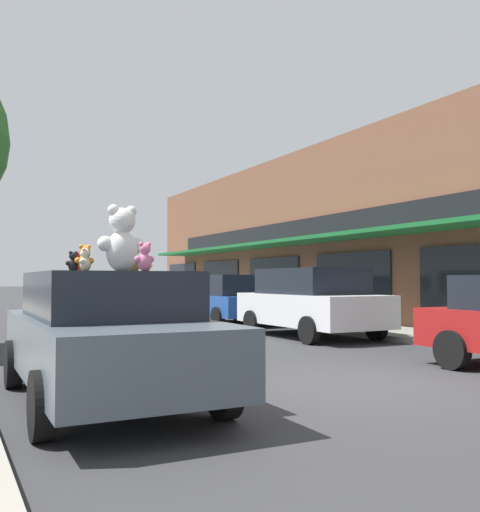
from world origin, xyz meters
TOP-DOWN VIEW (x-y plane):
  - ground_plane at (0.00, 0.00)m, footprint 260.00×260.00m
  - plush_art_car at (-3.28, 0.30)m, footprint 2.12×4.71m
  - teddy_bear_giant at (-3.12, 0.20)m, footprint 0.62×0.40m
  - teddy_bear_orange at (-3.55, 0.31)m, footprint 0.25×0.17m
  - teddy_bear_teal at (-3.67, -0.31)m, footprint 0.15×0.19m
  - teddy_bear_brown at (-2.82, 0.68)m, footprint 0.28×0.25m
  - teddy_bear_pink at (-3.05, -0.50)m, footprint 0.25×0.17m
  - teddy_bear_cream at (-3.71, -0.44)m, footprint 0.16×0.19m
  - teddy_bear_red at (-3.44, 1.37)m, footprint 0.21×0.19m
  - teddy_bear_black at (-3.67, 0.37)m, footprint 0.20×0.13m
  - teddy_bear_yellow at (-2.58, 0.88)m, footprint 0.18×0.15m
  - parked_car_far_center at (3.44, 5.63)m, footprint 2.20×4.43m
  - parked_car_far_right at (3.44, 10.44)m, footprint 2.21×4.07m

SIDE VIEW (x-z plane):
  - ground_plane at x=0.00m, z-range 0.00..0.00m
  - plush_art_car at x=-3.28m, z-range 0.04..1.63m
  - parked_car_far_right at x=3.44m, z-range 0.06..1.71m
  - parked_car_far_center at x=3.44m, z-range 0.04..1.83m
  - teddy_bear_yellow at x=-2.58m, z-range 1.58..1.83m
  - teddy_bear_teal at x=-3.67m, z-range 1.58..1.84m
  - teddy_bear_cream at x=-3.71m, z-range 1.58..1.84m
  - teddy_bear_black at x=-3.67m, z-range 1.58..1.84m
  - teddy_bear_red at x=-3.44m, z-range 1.58..1.88m
  - teddy_bear_orange at x=-3.55m, z-range 1.58..1.92m
  - teddy_bear_pink at x=-3.05m, z-range 1.58..1.92m
  - teddy_bear_brown at x=-2.82m, z-range 1.58..1.97m
  - teddy_bear_giant at x=-3.12m, z-range 1.57..2.41m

